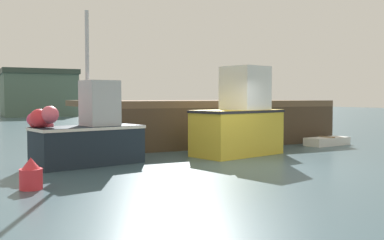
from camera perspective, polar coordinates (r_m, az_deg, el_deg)
ground at (r=12.59m, az=8.00°, el=-6.04°), size 120.00×160.00×0.10m
pier at (r=19.05m, az=1.18°, el=1.50°), size 9.91×6.26×1.77m
fishing_boat_near_left at (r=12.93m, az=-13.22°, el=-1.82°), size 3.23×1.88×4.31m
fishing_boat_near_right at (r=14.84m, az=5.99°, el=-0.12°), size 3.32×2.22×2.92m
rowboat at (r=18.57m, az=16.77°, el=-2.61°), size 2.00×1.05×0.35m
warehouse at (r=48.58m, az=-18.94°, el=3.28°), size 7.17×6.77×4.69m
mooring_buoy_foreground at (r=9.89m, az=-19.78°, el=-6.59°), size 0.46×0.46×0.66m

